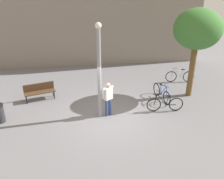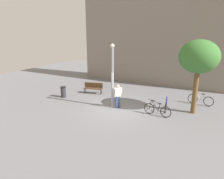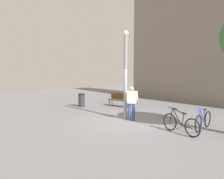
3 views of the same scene
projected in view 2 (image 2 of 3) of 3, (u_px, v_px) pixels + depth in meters
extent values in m
plane|color=slate|center=(118.00, 108.00, 14.53)|extent=(36.00, 36.00, 0.00)
cube|color=gray|center=(158.00, 33.00, 20.36)|extent=(15.65, 2.00, 9.99)
cylinder|color=gray|center=(112.00, 79.00, 14.20)|extent=(0.18, 0.18, 4.13)
sphere|color=#F2EACC|center=(112.00, 46.00, 13.60)|extent=(0.28, 0.28, 0.28)
cylinder|color=#334784|center=(116.00, 102.00, 14.50)|extent=(0.14, 0.14, 0.85)
cylinder|color=#334784|center=(119.00, 102.00, 14.52)|extent=(0.14, 0.14, 0.85)
cube|color=white|center=(118.00, 92.00, 14.31)|extent=(0.45, 0.41, 0.60)
sphere|color=tan|center=(118.00, 86.00, 14.20)|extent=(0.22, 0.22, 0.22)
cylinder|color=white|center=(114.00, 92.00, 14.33)|extent=(0.20, 0.24, 0.55)
cylinder|color=white|center=(121.00, 91.00, 14.37)|extent=(0.20, 0.24, 0.55)
cube|color=#513823|center=(93.00, 88.00, 17.83)|extent=(1.66, 0.87, 0.06)
cube|color=#513823|center=(94.00, 85.00, 17.94)|extent=(1.57, 0.57, 0.44)
cylinder|color=black|center=(101.00, 92.00, 17.60)|extent=(0.05, 0.05, 0.42)
cylinder|color=black|center=(84.00, 91.00, 17.90)|extent=(0.05, 0.05, 0.42)
cylinder|color=black|center=(102.00, 91.00, 17.90)|extent=(0.05, 0.05, 0.42)
cylinder|color=black|center=(86.00, 90.00, 18.20)|extent=(0.05, 0.05, 0.42)
cylinder|color=brown|center=(195.00, 92.00, 13.39)|extent=(0.31, 0.31, 2.83)
ellipsoid|color=#3A7230|center=(199.00, 57.00, 12.77)|extent=(2.43, 2.43, 2.07)
torus|color=black|center=(193.00, 99.00, 15.48)|extent=(0.71, 0.14, 0.71)
torus|color=black|center=(208.00, 101.00, 14.86)|extent=(0.71, 0.14, 0.71)
cylinder|color=#ADADB7|center=(198.00, 96.00, 15.20)|extent=(0.50, 0.10, 0.64)
cylinder|color=#ADADB7|center=(199.00, 93.00, 15.11)|extent=(0.58, 0.11, 0.18)
cylinder|color=#ADADB7|center=(202.00, 97.00, 15.06)|extent=(0.14, 0.05, 0.48)
cylinder|color=#ADADB7|center=(205.00, 101.00, 15.01)|extent=(0.50, 0.10, 0.04)
cylinder|color=#ADADB7|center=(194.00, 95.00, 15.37)|extent=(0.17, 0.06, 0.63)
cube|color=black|center=(203.00, 94.00, 14.96)|extent=(0.21, 0.10, 0.04)
cylinder|color=#ADADB7|center=(195.00, 91.00, 15.25)|extent=(0.44, 0.08, 0.03)
torus|color=black|center=(149.00, 108.00, 13.54)|extent=(0.71, 0.11, 0.71)
torus|color=black|center=(166.00, 112.00, 12.96)|extent=(0.71, 0.11, 0.71)
cylinder|color=black|center=(155.00, 105.00, 13.27)|extent=(0.50, 0.08, 0.64)
cylinder|color=black|center=(156.00, 102.00, 13.18)|extent=(0.58, 0.08, 0.18)
cylinder|color=black|center=(159.00, 107.00, 13.14)|extent=(0.14, 0.05, 0.48)
cylinder|color=black|center=(162.00, 112.00, 13.09)|extent=(0.50, 0.08, 0.04)
cylinder|color=black|center=(150.00, 104.00, 13.43)|extent=(0.17, 0.05, 0.63)
cube|color=black|center=(160.00, 104.00, 13.04)|extent=(0.21, 0.10, 0.04)
cylinder|color=black|center=(152.00, 100.00, 13.31)|extent=(0.44, 0.07, 0.03)
torus|color=black|center=(165.00, 108.00, 13.68)|extent=(0.18, 0.71, 0.71)
torus|color=black|center=(167.00, 102.00, 14.69)|extent=(0.18, 0.71, 0.71)
cylinder|color=blue|center=(166.00, 102.00, 13.94)|extent=(0.13, 0.50, 0.64)
cylinder|color=blue|center=(166.00, 98.00, 13.92)|extent=(0.15, 0.58, 0.18)
cylinder|color=blue|center=(166.00, 101.00, 14.22)|extent=(0.06, 0.14, 0.48)
cylinder|color=blue|center=(166.00, 104.00, 14.47)|extent=(0.13, 0.50, 0.04)
cylinder|color=blue|center=(166.00, 103.00, 13.66)|extent=(0.07, 0.17, 0.63)
cube|color=black|center=(167.00, 98.00, 14.19)|extent=(0.12, 0.21, 0.04)
cylinder|color=blue|center=(166.00, 98.00, 13.64)|extent=(0.11, 0.44, 0.03)
cylinder|color=#2D2D33|center=(63.00, 92.00, 16.85)|extent=(0.41, 0.41, 0.81)
cylinder|color=black|center=(63.00, 87.00, 16.73)|extent=(0.44, 0.44, 0.08)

